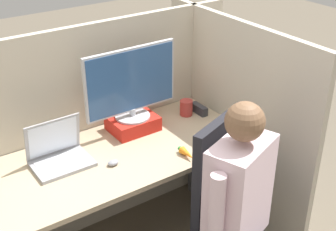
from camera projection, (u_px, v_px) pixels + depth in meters
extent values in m
cube|color=#B7AD99|center=(87.00, 134.00, 2.91)|extent=(2.08, 0.04, 1.39)
cube|color=#B7AD99|center=(233.00, 126.00, 3.00)|extent=(0.04, 1.33, 1.39)
cube|color=tan|center=(116.00, 156.00, 2.62)|extent=(1.58, 0.69, 0.03)
cube|color=#4C4C51|center=(217.00, 168.00, 3.18)|extent=(0.03, 0.59, 0.71)
cube|color=red|center=(133.00, 123.00, 2.84)|extent=(0.28, 0.22, 0.09)
cylinder|color=#B2B2B7|center=(133.00, 116.00, 2.82)|extent=(0.21, 0.21, 0.01)
cylinder|color=#B2B2B7|center=(132.00, 112.00, 2.81)|extent=(0.04, 0.04, 0.04)
cube|color=#B2B2B7|center=(131.00, 80.00, 2.72)|extent=(0.59, 0.02, 0.39)
cube|color=#2D5184|center=(132.00, 81.00, 2.71)|extent=(0.57, 0.00, 0.37)
cube|color=#99999E|center=(62.00, 164.00, 2.51)|extent=(0.31, 0.23, 0.02)
cube|color=silver|center=(61.00, 161.00, 2.52)|extent=(0.26, 0.12, 0.00)
cube|color=#99999E|center=(53.00, 137.00, 2.52)|extent=(0.31, 0.05, 0.22)
cube|color=silver|center=(53.00, 138.00, 2.52)|extent=(0.27, 0.04, 0.20)
ellipsoid|color=gray|center=(113.00, 163.00, 2.51)|extent=(0.06, 0.04, 0.03)
cube|color=#2D2D33|center=(199.00, 109.00, 3.04)|extent=(0.04, 0.13, 0.06)
cone|color=orange|center=(188.00, 154.00, 2.58)|extent=(0.04, 0.11, 0.04)
cylinder|color=green|center=(181.00, 149.00, 2.62)|extent=(0.02, 0.02, 0.02)
cube|color=black|center=(218.00, 172.00, 2.42)|extent=(0.43, 0.19, 0.62)
cube|color=silver|center=(239.00, 192.00, 2.17)|extent=(0.39, 0.30, 0.53)
sphere|color=brown|center=(245.00, 122.00, 1.99)|extent=(0.18, 0.18, 0.18)
cylinder|color=silver|center=(216.00, 215.00, 2.02)|extent=(0.07, 0.07, 0.42)
cylinder|color=silver|center=(258.00, 171.00, 2.31)|extent=(0.07, 0.07, 0.42)
cylinder|color=#A3332D|center=(186.00, 108.00, 3.01)|extent=(0.08, 0.08, 0.10)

